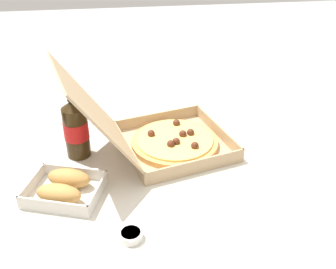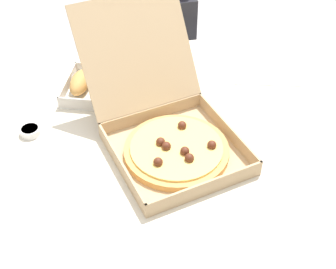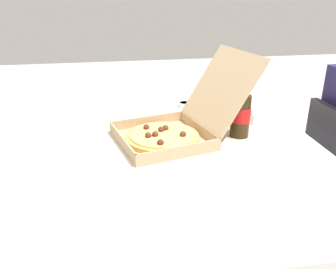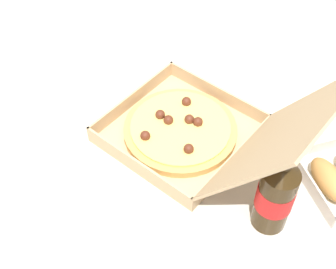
# 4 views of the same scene
# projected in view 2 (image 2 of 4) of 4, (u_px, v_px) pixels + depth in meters

# --- Properties ---
(dining_table) EXTENTS (1.31, 0.98, 0.74)m
(dining_table) POSITION_uv_depth(u_px,v_px,m) (176.00, 155.00, 1.31)
(dining_table) COLOR silver
(dining_table) RESTS_ON ground_plane
(chair) EXTENTS (0.42, 0.42, 0.83)m
(chair) POSITION_uv_depth(u_px,v_px,m) (145.00, 70.00, 1.97)
(chair) COLOR #232328
(chair) RESTS_ON ground_plane
(diner_person) EXTENTS (0.37, 0.42, 1.15)m
(diner_person) POSITION_uv_depth(u_px,v_px,m) (140.00, 19.00, 1.87)
(diner_person) COLOR #333847
(diner_person) RESTS_ON ground_plane
(pizza_box_open) EXTENTS (0.42, 0.55, 0.31)m
(pizza_box_open) POSITION_uv_depth(u_px,v_px,m) (169.00, 132.00, 1.21)
(pizza_box_open) COLOR tan
(pizza_box_open) RESTS_ON dining_table
(bread_side_box) EXTENTS (0.20, 0.23, 0.06)m
(bread_side_box) POSITION_uv_depth(u_px,v_px,m) (91.00, 85.00, 1.40)
(bread_side_box) COLOR white
(bread_side_box) RESTS_ON dining_table
(cola_bottle) EXTENTS (0.07, 0.07, 0.22)m
(cola_bottle) POSITION_uv_depth(u_px,v_px,m) (154.00, 63.00, 1.36)
(cola_bottle) COLOR #33230F
(cola_bottle) RESTS_ON dining_table
(paper_menu) EXTENTS (0.24, 0.20, 0.00)m
(paper_menu) POSITION_uv_depth(u_px,v_px,m) (265.00, 72.00, 1.49)
(paper_menu) COLOR white
(paper_menu) RESTS_ON dining_table
(dipping_sauce_cup) EXTENTS (0.06, 0.06, 0.02)m
(dipping_sauce_cup) POSITION_uv_depth(u_px,v_px,m) (30.00, 131.00, 1.26)
(dipping_sauce_cup) COLOR white
(dipping_sauce_cup) RESTS_ON dining_table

